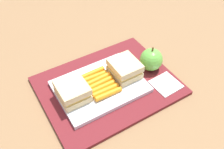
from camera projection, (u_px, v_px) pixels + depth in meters
ground_plane at (108, 87)px, 0.70m from camera, size 2.40×2.40×0.00m
lunchbag_mat at (108, 86)px, 0.69m from camera, size 0.36×0.28×0.01m
food_tray at (100, 86)px, 0.68m from camera, size 0.23×0.17×0.01m
sandwich_half_left at (72, 91)px, 0.63m from camera, size 0.07×0.08×0.04m
sandwich_half_right at (125, 69)px, 0.69m from camera, size 0.07×0.08×0.04m
carrot_sticks_bundle at (100, 83)px, 0.67m from camera, size 0.08×0.10×0.02m
apple at (151, 60)px, 0.71m from camera, size 0.07×0.07×0.08m
paper_napkin at (166, 84)px, 0.69m from camera, size 0.07×0.07×0.00m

